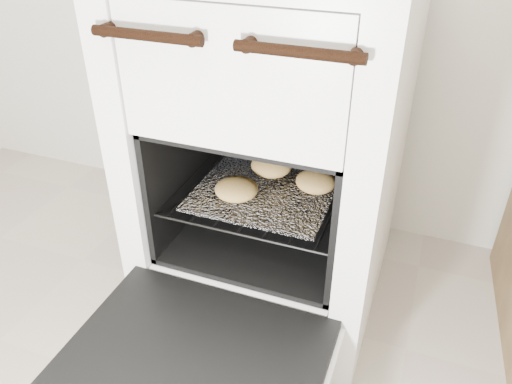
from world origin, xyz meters
The scene contains 5 objects.
stove centered at (-0.07, 1.17, 0.45)m, with size 0.59×0.66×0.91m.
oven_door centered at (-0.07, 0.67, 0.20)m, with size 0.53×0.42×0.04m.
oven_rack centered at (-0.07, 1.10, 0.36)m, with size 0.43×0.42×0.01m.
foil_sheet centered at (-0.07, 1.08, 0.36)m, with size 0.34×0.30×0.01m, color white.
baked_rolls centered at (-0.06, 1.11, 0.39)m, with size 0.30×0.27×0.05m.
Camera 1 is at (0.28, 0.09, 1.02)m, focal length 35.00 mm.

